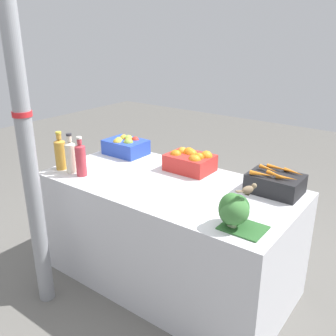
% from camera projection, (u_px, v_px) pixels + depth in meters
% --- Properties ---
extents(ground_plane, '(10.00, 10.00, 0.00)m').
position_uv_depth(ground_plane, '(168.00, 278.00, 2.73)').
color(ground_plane, '#605E59').
extents(market_table, '(1.70, 0.85, 0.76)m').
position_uv_depth(market_table, '(168.00, 232.00, 2.60)').
color(market_table, silver).
rests_on(market_table, ground_plane).
extents(support_pole, '(0.11, 0.11, 2.29)m').
position_uv_depth(support_pole, '(25.00, 133.00, 2.13)').
color(support_pole, gray).
rests_on(support_pole, ground_plane).
extents(apple_crate, '(0.32, 0.24, 0.15)m').
position_uv_depth(apple_crate, '(126.00, 146.00, 2.99)').
color(apple_crate, '#2847B7').
rests_on(apple_crate, market_table).
extents(orange_crate, '(0.32, 0.24, 0.16)m').
position_uv_depth(orange_crate, '(190.00, 161.00, 2.64)').
color(orange_crate, red).
rests_on(orange_crate, market_table).
extents(carrot_crate, '(0.32, 0.24, 0.15)m').
position_uv_depth(carrot_crate, '(275.00, 183.00, 2.29)').
color(carrot_crate, black).
rests_on(carrot_crate, market_table).
extents(broccoli_pile, '(0.24, 0.19, 0.19)m').
position_uv_depth(broccoli_pile, '(234.00, 210.00, 1.88)').
color(broccoli_pile, '#2D602D').
rests_on(broccoli_pile, market_table).
extents(juice_bottle_amber, '(0.08, 0.08, 0.28)m').
position_uv_depth(juice_bottle_amber, '(60.00, 153.00, 2.66)').
color(juice_bottle_amber, gold).
rests_on(juice_bottle_amber, market_table).
extents(juice_bottle_cloudy, '(0.07, 0.07, 0.28)m').
position_uv_depth(juice_bottle_cloudy, '(71.00, 156.00, 2.59)').
color(juice_bottle_cloudy, beige).
rests_on(juice_bottle_cloudy, market_table).
extents(juice_bottle_ruby, '(0.07, 0.07, 0.28)m').
position_uv_depth(juice_bottle_ruby, '(81.00, 159.00, 2.54)').
color(juice_bottle_ruby, '#B2333D').
rests_on(juice_bottle_ruby, market_table).
extents(sparrow_bird, '(0.06, 0.13, 0.05)m').
position_uv_depth(sparrow_bird, '(248.00, 189.00, 1.83)').
color(sparrow_bird, '#4C3D2D').
rests_on(sparrow_bird, broccoli_pile).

